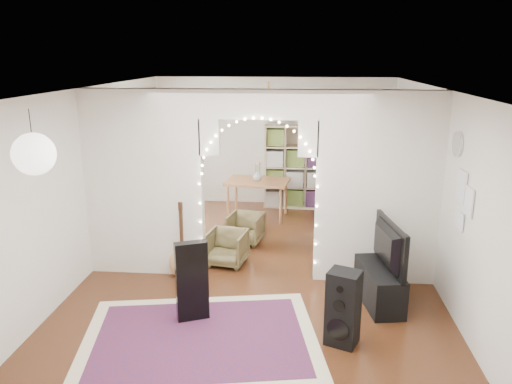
# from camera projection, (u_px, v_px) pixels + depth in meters

# --- Properties ---
(floor) EXTENTS (7.50, 7.50, 0.00)m
(floor) POSITION_uv_depth(u_px,v_px,m) (258.00, 275.00, 7.38)
(floor) COLOR black
(floor) RESTS_ON ground
(ceiling) EXTENTS (5.00, 7.50, 0.02)m
(ceiling) POSITION_uv_depth(u_px,v_px,m) (259.00, 89.00, 6.67)
(ceiling) COLOR white
(ceiling) RESTS_ON wall_back
(wall_back) EXTENTS (5.00, 0.02, 2.70)m
(wall_back) POSITION_uv_depth(u_px,v_px,m) (274.00, 142.00, 10.63)
(wall_back) COLOR silver
(wall_back) RESTS_ON floor
(wall_front) EXTENTS (5.00, 0.02, 2.70)m
(wall_front) POSITION_uv_depth(u_px,v_px,m) (212.00, 325.00, 3.43)
(wall_front) COLOR silver
(wall_front) RESTS_ON floor
(wall_left) EXTENTS (0.02, 7.50, 2.70)m
(wall_left) POSITION_uv_depth(u_px,v_px,m) (87.00, 183.00, 7.24)
(wall_left) COLOR silver
(wall_left) RESTS_ON floor
(wall_right) EXTENTS (0.02, 7.50, 2.70)m
(wall_right) POSITION_uv_depth(u_px,v_px,m) (441.00, 191.00, 6.81)
(wall_right) COLOR silver
(wall_right) RESTS_ON floor
(divider_wall) EXTENTS (5.00, 0.20, 2.70)m
(divider_wall) POSITION_uv_depth(u_px,v_px,m) (259.00, 181.00, 7.01)
(divider_wall) COLOR silver
(divider_wall) RESTS_ON floor
(fairy_lights) EXTENTS (1.64, 0.04, 1.60)m
(fairy_lights) POSITION_uv_depth(u_px,v_px,m) (258.00, 175.00, 6.85)
(fairy_lights) COLOR #FFEABF
(fairy_lights) RESTS_ON divider_wall
(window) EXTENTS (0.04, 1.20, 1.40)m
(window) POSITION_uv_depth(u_px,v_px,m) (130.00, 150.00, 8.93)
(window) COLOR white
(window) RESTS_ON wall_left
(wall_clock) EXTENTS (0.03, 0.31, 0.31)m
(wall_clock) POSITION_uv_depth(u_px,v_px,m) (458.00, 144.00, 6.03)
(wall_clock) COLOR white
(wall_clock) RESTS_ON wall_right
(picture_frames) EXTENTS (0.02, 0.50, 0.70)m
(picture_frames) POSITION_uv_depth(u_px,v_px,m) (463.00, 201.00, 5.81)
(picture_frames) COLOR white
(picture_frames) RESTS_ON wall_right
(paper_lantern) EXTENTS (0.40, 0.40, 0.40)m
(paper_lantern) POSITION_uv_depth(u_px,v_px,m) (34.00, 154.00, 4.65)
(paper_lantern) COLOR white
(paper_lantern) RESTS_ON ceiling
(ceiling_fan) EXTENTS (1.10, 1.10, 0.30)m
(ceiling_fan) POSITION_uv_depth(u_px,v_px,m) (268.00, 99.00, 8.67)
(ceiling_fan) COLOR #CA8843
(ceiling_fan) RESTS_ON ceiling
(area_rug) EXTENTS (2.98, 2.43, 0.02)m
(area_rug) POSITION_uv_depth(u_px,v_px,m) (200.00, 338.00, 5.71)
(area_rug) COLOR maroon
(area_rug) RESTS_ON floor
(guitar_case) EXTENTS (0.41, 0.27, 1.01)m
(guitar_case) POSITION_uv_depth(u_px,v_px,m) (192.00, 282.00, 6.01)
(guitar_case) COLOR black
(guitar_case) RESTS_ON floor
(acoustic_guitar) EXTENTS (0.42, 0.29, 0.99)m
(acoustic_guitar) POSITION_uv_depth(u_px,v_px,m) (182.00, 251.00, 7.12)
(acoustic_guitar) COLOR tan
(acoustic_guitar) RESTS_ON floor
(tabby_cat) EXTENTS (0.35, 0.54, 0.36)m
(tabby_cat) POSITION_uv_depth(u_px,v_px,m) (190.00, 270.00, 7.17)
(tabby_cat) COLOR brown
(tabby_cat) RESTS_ON floor
(floor_speaker) EXTENTS (0.42, 0.40, 0.87)m
(floor_speaker) POSITION_uv_depth(u_px,v_px,m) (343.00, 308.00, 5.52)
(floor_speaker) COLOR black
(floor_speaker) RESTS_ON floor
(media_console) EXTENTS (0.56, 1.05, 0.50)m
(media_console) POSITION_uv_depth(u_px,v_px,m) (379.00, 286.00, 6.47)
(media_console) COLOR black
(media_console) RESTS_ON floor
(tv) EXTENTS (0.32, 1.08, 0.62)m
(tv) POSITION_uv_depth(u_px,v_px,m) (382.00, 245.00, 6.32)
(tv) COLOR black
(tv) RESTS_ON media_console
(bookcase) EXTENTS (1.73, 0.51, 1.75)m
(bookcase) POSITION_uv_depth(u_px,v_px,m) (305.00, 167.00, 10.45)
(bookcase) COLOR beige
(bookcase) RESTS_ON floor
(dining_table) EXTENTS (1.29, 0.94, 0.76)m
(dining_table) POSITION_uv_depth(u_px,v_px,m) (258.00, 184.00, 9.83)
(dining_table) COLOR brown
(dining_table) RESTS_ON floor
(flower_vase) EXTENTS (0.20, 0.20, 0.19)m
(flower_vase) POSITION_uv_depth(u_px,v_px,m) (258.00, 176.00, 9.79)
(flower_vase) COLOR silver
(flower_vase) RESTS_ON dining_table
(dining_chair_left) EXTENTS (0.67, 0.68, 0.54)m
(dining_chair_left) POSITION_uv_depth(u_px,v_px,m) (227.00, 248.00, 7.70)
(dining_chair_left) COLOR brown
(dining_chair_left) RESTS_ON floor
(dining_chair_right) EXTENTS (0.66, 0.67, 0.52)m
(dining_chair_right) POSITION_uv_depth(u_px,v_px,m) (246.00, 228.00, 8.58)
(dining_chair_right) COLOR brown
(dining_chair_right) RESTS_ON floor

